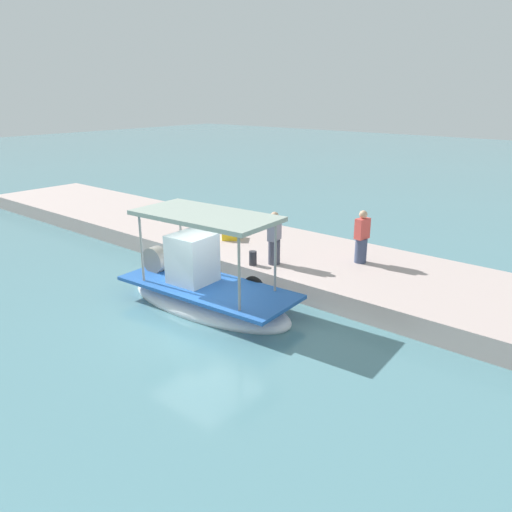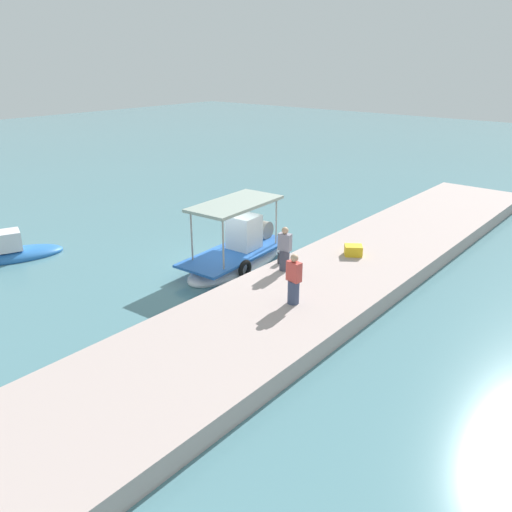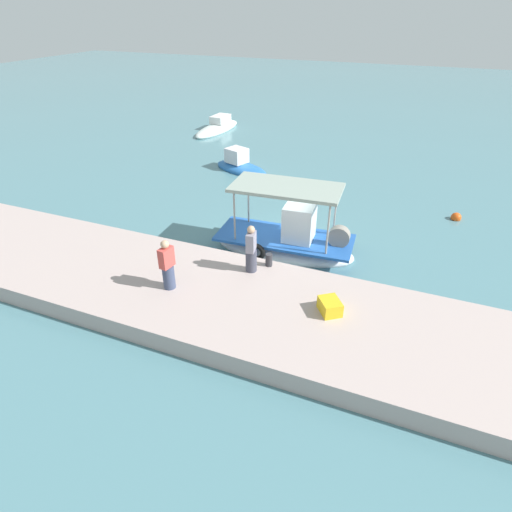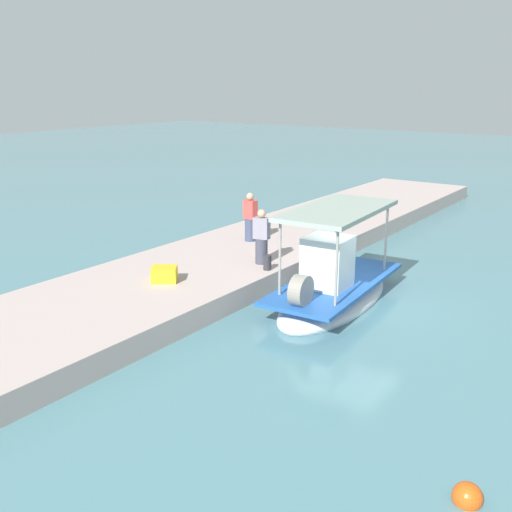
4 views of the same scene
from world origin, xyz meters
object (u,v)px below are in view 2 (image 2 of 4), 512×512
(main_fishing_boat, at_px, (238,254))
(fisherman_by_crate, at_px, (294,281))
(fisherman_near_bollard, at_px, (285,251))
(marker_buoy, at_px, (237,208))
(mooring_bollard, at_px, (281,258))
(cargo_crate, at_px, (353,250))
(moored_boat_mid, at_px, (17,253))

(main_fishing_boat, bearing_deg, fisherman_by_crate, -117.65)
(fisherman_near_bollard, height_order, marker_buoy, fisherman_near_bollard)
(fisherman_by_crate, height_order, marker_buoy, fisherman_by_crate)
(fisherman_by_crate, bearing_deg, mooring_bollard, 44.33)
(main_fishing_boat, height_order, fisherman_by_crate, main_fishing_boat)
(main_fishing_boat, height_order, fisherman_near_bollard, main_fishing_boat)
(main_fishing_boat, xyz_separation_m, marker_buoy, (6.17, 5.57, -0.39))
(fisherman_near_bollard, bearing_deg, main_fishing_boat, 82.09)
(main_fishing_boat, xyz_separation_m, cargo_crate, (2.62, -3.89, 0.35))
(fisherman_near_bollard, bearing_deg, cargo_crate, -21.98)
(fisherman_near_bollard, xyz_separation_m, moored_boat_mid, (-5.10, 10.58, -1.18))
(moored_boat_mid, bearing_deg, mooring_bollard, -61.14)
(main_fishing_boat, relative_size, cargo_crate, 8.13)
(mooring_bollard, xyz_separation_m, marker_buoy, (6.10, 7.74, -0.76))
(main_fishing_boat, xyz_separation_m, fisherman_near_bollard, (-0.37, -2.69, 0.91))
(main_fishing_boat, bearing_deg, cargo_crate, -56.08)
(fisherman_near_bollard, height_order, mooring_bollard, fisherman_near_bollard)
(mooring_bollard, bearing_deg, fisherman_near_bollard, -130.38)
(mooring_bollard, bearing_deg, main_fishing_boat, 91.80)
(main_fishing_boat, distance_m, mooring_bollard, 2.20)
(fisherman_near_bollard, xyz_separation_m, fisherman_by_crate, (-2.02, -1.89, 0.00))
(mooring_bollard, relative_size, cargo_crate, 0.66)
(fisherman_by_crate, height_order, mooring_bollard, fisherman_by_crate)
(fisherman_by_crate, bearing_deg, moored_boat_mid, 103.88)
(fisherman_near_bollard, height_order, moored_boat_mid, fisherman_near_bollard)
(fisherman_by_crate, height_order, moored_boat_mid, fisherman_by_crate)
(cargo_crate, distance_m, moored_boat_mid, 14.31)
(fisherman_by_crate, relative_size, cargo_crate, 2.47)
(fisherman_near_bollard, distance_m, marker_buoy, 10.62)
(main_fishing_boat, xyz_separation_m, moored_boat_mid, (-5.48, 7.89, -0.27))
(fisherman_by_crate, xyz_separation_m, moored_boat_mid, (-3.08, 12.46, -1.18))
(main_fishing_boat, distance_m, fisherman_near_bollard, 2.86)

